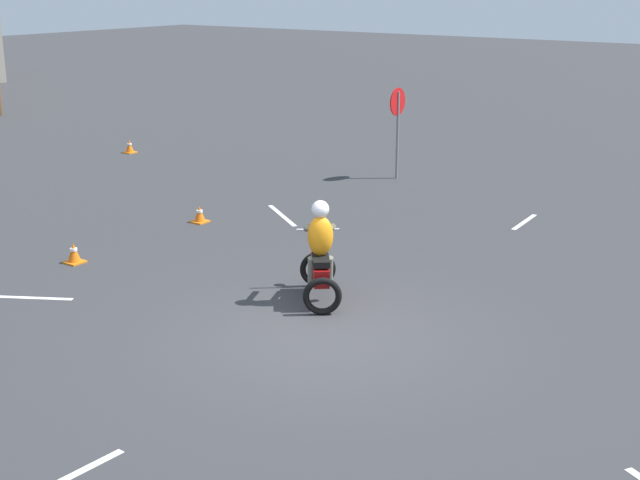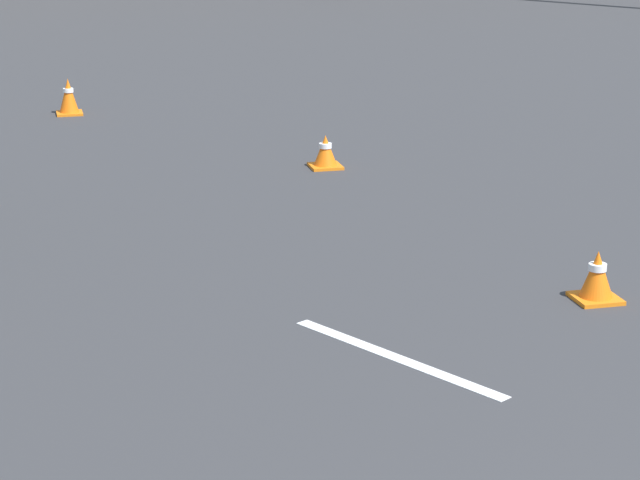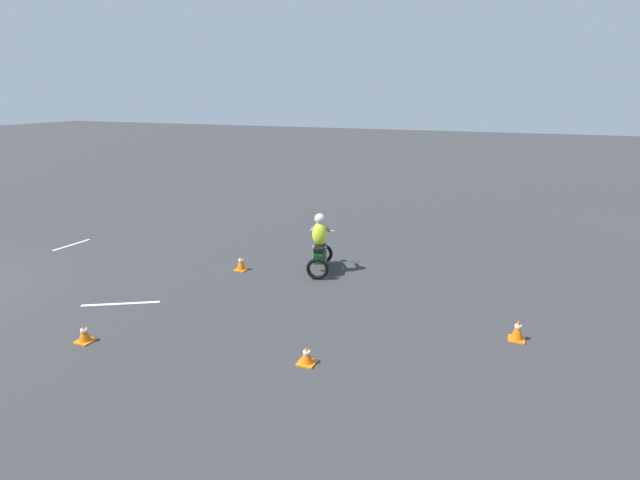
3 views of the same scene
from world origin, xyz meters
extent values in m
plane|color=#333335|center=(0.00, 0.00, 0.00)|extent=(120.00, 120.00, 0.00)
torus|color=black|center=(1.71, 1.31, 0.30)|extent=(0.45, 0.53, 0.60)
torus|color=black|center=(0.69, 0.51, 0.30)|extent=(0.45, 0.53, 0.60)
cube|color=maroon|center=(1.20, 0.91, 0.52)|extent=(1.01, 0.87, 0.28)
cube|color=black|center=(1.03, 0.77, 0.74)|extent=(0.60, 0.55, 0.10)
cylinder|color=silver|center=(1.67, 1.28, 1.00)|extent=(0.46, 0.57, 0.04)
sphere|color=#F2E08C|center=(1.77, 1.36, 0.82)|extent=(0.22, 0.22, 0.16)
ellipsoid|color=orange|center=(1.11, 0.84, 1.10)|extent=(0.47, 0.49, 0.64)
cylinder|color=slate|center=(1.46, 0.87, 1.15)|extent=(0.48, 0.41, 0.27)
cylinder|color=slate|center=(1.22, 1.18, 1.15)|extent=(0.48, 0.41, 0.27)
cylinder|color=slate|center=(1.21, 0.74, 0.52)|extent=(0.27, 0.25, 0.51)
cylinder|color=slate|center=(1.03, 0.96, 0.52)|extent=(0.27, 0.25, 0.51)
sphere|color=silver|center=(1.14, 0.86, 1.52)|extent=(0.39, 0.39, 0.28)
cylinder|color=slate|center=(9.59, 4.45, 1.10)|extent=(0.07, 0.07, 2.20)
cylinder|color=red|center=(9.59, 4.47, 1.95)|extent=(0.70, 0.03, 0.70)
cylinder|color=white|center=(9.59, 4.49, 1.95)|extent=(0.60, 0.01, 0.60)
cube|color=orange|center=(3.54, 5.66, 0.01)|extent=(0.32, 0.32, 0.03)
cone|color=orange|center=(3.54, 5.66, 0.19)|extent=(0.24, 0.24, 0.32)
cylinder|color=white|center=(3.54, 5.66, 0.24)|extent=(0.13, 0.13, 0.05)
cube|color=orange|center=(8.00, 12.53, 0.01)|extent=(0.32, 0.32, 0.03)
cone|color=orange|center=(8.00, 12.53, 0.20)|extent=(0.24, 0.24, 0.35)
cylinder|color=white|center=(8.00, 12.53, 0.26)|extent=(0.13, 0.13, 0.05)
cube|color=orange|center=(0.20, 5.64, 0.01)|extent=(0.32, 0.32, 0.03)
cone|color=orange|center=(0.20, 5.64, 0.20)|extent=(0.24, 0.24, 0.34)
cylinder|color=white|center=(0.20, 5.64, 0.25)|extent=(0.13, 0.13, 0.05)
cube|color=silver|center=(7.50, 0.10, 0.00)|extent=(1.38, 0.20, 0.01)
cube|color=silver|center=(4.97, 4.59, 0.00)|extent=(1.15, 1.56, 0.01)
cube|color=silver|center=(-1.52, 4.93, 0.00)|extent=(0.96, 1.60, 0.01)
cube|color=silver|center=(-4.59, 0.00, 0.00)|extent=(1.39, 0.18, 0.01)
camera|label=1|loc=(-9.72, -6.82, 4.99)|focal=50.00mm
camera|label=2|loc=(-3.74, -2.09, 3.00)|focal=70.00mm
camera|label=3|loc=(6.71, 13.34, 4.77)|focal=28.00mm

